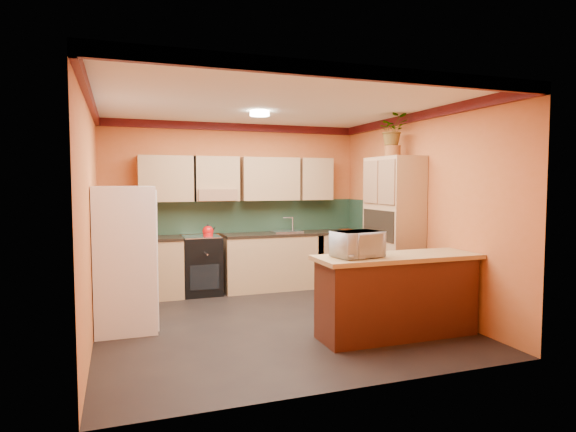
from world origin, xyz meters
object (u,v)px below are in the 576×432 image
Objects in this scene: breakfast_bar at (397,298)px; base_cabinets_back at (241,264)px; microwave at (357,244)px; pantry at (393,232)px; fridge at (125,259)px; stove at (201,265)px.

base_cabinets_back is at bearing 111.92° from breakfast_bar.
pantry is at bearing 34.73° from microwave.
fridge is 3.30× the size of microwave.
microwave is (0.62, -2.80, 0.63)m from base_cabinets_back.
fridge is at bearing 179.68° from pantry.
pantry is (1.83, -1.57, 0.61)m from base_cabinets_back.
stove is at bearing 53.57° from fridge.
base_cabinets_back is 2.39m from fridge.
pantry is at bearing 60.22° from breakfast_bar.
base_cabinets_back is at bearing 139.44° from pantry.
pantry is 1.55m from breakfast_bar.
pantry reaches higher than stove.
pantry is (3.60, -0.02, 0.20)m from fridge.
microwave reaches higher than base_cabinets_back.
fridge reaches higher than microwave.
fridge is 3.61m from pantry.
stove reaches higher than breakfast_bar.
pantry reaches higher than breakfast_bar.
breakfast_bar is (1.75, -2.80, -0.02)m from stove.
pantry is at bearing -40.56° from base_cabinets_back.
breakfast_bar is (-0.71, -1.23, -0.61)m from pantry.
microwave is at bearing -66.05° from stove.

